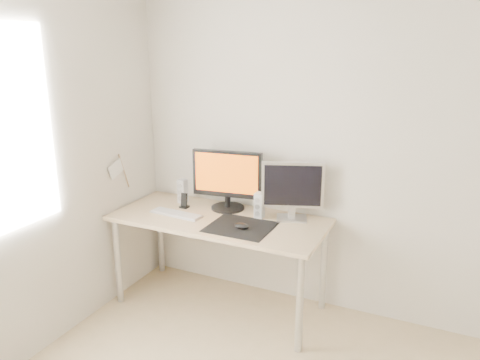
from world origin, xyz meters
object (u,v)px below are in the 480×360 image
(mouse, at_px, (241,226))
(speaker_left, at_px, (183,191))
(speaker_right, at_px, (259,205))
(phone_dock, at_px, (184,203))
(second_monitor, at_px, (293,188))
(keyboard, at_px, (176,214))
(main_monitor, at_px, (227,178))
(desk, at_px, (219,227))

(mouse, xyz_separation_m, speaker_left, (-0.67, 0.31, 0.07))
(speaker_left, relative_size, speaker_right, 1.00)
(speaker_right, distance_m, phone_dock, 0.63)
(second_monitor, distance_m, speaker_right, 0.28)
(keyboard, distance_m, phone_dock, 0.17)
(main_monitor, relative_size, keyboard, 1.29)
(keyboard, bearing_deg, second_monitor, 18.71)
(speaker_right, bearing_deg, second_monitor, 16.82)
(desk, xyz_separation_m, keyboard, (-0.32, -0.08, 0.09))
(desk, height_order, second_monitor, second_monitor)
(speaker_left, distance_m, keyboard, 0.30)
(main_monitor, height_order, speaker_right, main_monitor)
(desk, distance_m, main_monitor, 0.39)
(phone_dock, bearing_deg, mouse, -19.42)
(speaker_left, bearing_deg, main_monitor, 1.53)
(mouse, height_order, desk, mouse)
(keyboard, height_order, phone_dock, phone_dock)
(mouse, relative_size, speaker_left, 0.56)
(mouse, relative_size, keyboard, 0.26)
(main_monitor, bearing_deg, mouse, -50.27)
(main_monitor, distance_m, speaker_left, 0.43)
(mouse, height_order, main_monitor, main_monitor)
(mouse, height_order, second_monitor, second_monitor)
(desk, bearing_deg, phone_dock, 167.05)
(second_monitor, xyz_separation_m, speaker_right, (-0.23, -0.07, -0.14))
(mouse, distance_m, second_monitor, 0.47)
(desk, height_order, speaker_right, speaker_right)
(speaker_right, relative_size, keyboard, 0.45)
(desk, relative_size, speaker_right, 8.23)
(desk, distance_m, phone_dock, 0.38)
(main_monitor, xyz_separation_m, keyboard, (-0.30, -0.28, -0.25))
(desk, distance_m, speaker_left, 0.50)
(mouse, bearing_deg, second_monitor, 51.87)
(desk, xyz_separation_m, main_monitor, (-0.02, 0.20, 0.33))
(speaker_right, bearing_deg, keyboard, -160.57)
(desk, relative_size, speaker_left, 8.23)
(speaker_left, distance_m, phone_dock, 0.14)
(second_monitor, height_order, speaker_right, second_monitor)
(phone_dock, bearing_deg, main_monitor, 19.73)
(main_monitor, bearing_deg, desk, -82.86)
(mouse, bearing_deg, speaker_right, 83.90)
(second_monitor, height_order, keyboard, second_monitor)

